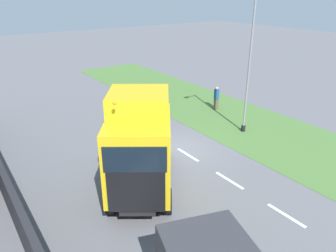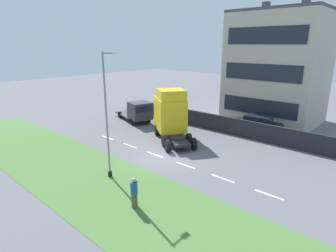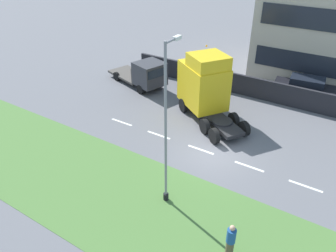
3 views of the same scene
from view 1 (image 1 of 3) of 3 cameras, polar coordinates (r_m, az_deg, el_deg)
name	(u,v)px [view 1 (image 1 of 3)]	position (r m, az deg, el deg)	size (l,w,h in m)	color
ground_plane	(178,149)	(18.77, 1.79, -3.99)	(120.00, 120.00, 0.00)	slate
grass_verge	(250,126)	(22.57, 14.10, 0.07)	(7.00, 44.00, 0.01)	#4C7538
lane_markings	(171,144)	(19.28, 0.54, -3.22)	(0.16, 17.80, 0.00)	white
boundary_wall	(5,186)	(15.42, -26.49, -9.35)	(0.25, 24.00, 1.71)	#232328
lorry_cab	(140,149)	(13.54, -4.95, -3.97)	(5.59, 6.50, 4.87)	black
lamp_post	(248,71)	(20.30, 13.72, 9.37)	(1.25, 0.27, 8.29)	black
pedestrian	(216,98)	(24.87, 8.41, 4.78)	(0.39, 0.39, 1.79)	brown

